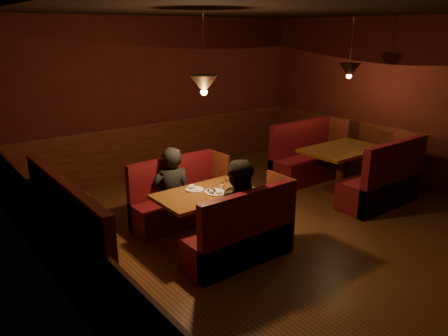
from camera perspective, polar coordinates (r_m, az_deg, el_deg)
room at (r=5.58m, az=7.77°, el=0.61°), size 6.02×7.02×2.92m
main_table at (r=5.66m, az=-2.30°, el=-4.66°), size 1.27×0.77×0.89m
main_bench_far at (r=6.31m, az=-5.96°, el=-4.49°), size 1.39×0.50×0.95m
main_bench_near at (r=5.24m, az=2.45°, el=-9.23°), size 1.39×0.50×0.95m
second_table at (r=7.64m, az=15.13°, el=1.08°), size 1.36×0.87×0.77m
second_bench_far at (r=8.22m, az=10.68°, el=0.90°), size 1.51×0.56×1.08m
second_bench_near at (r=7.30m, az=20.18°, el=-2.07°), size 1.51×0.56×1.08m
diner_a at (r=6.08m, az=-6.90°, el=-0.90°), size 0.63×0.51×1.50m
diner_b at (r=5.18m, az=2.56°, el=-3.66°), size 0.83×0.68×1.58m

